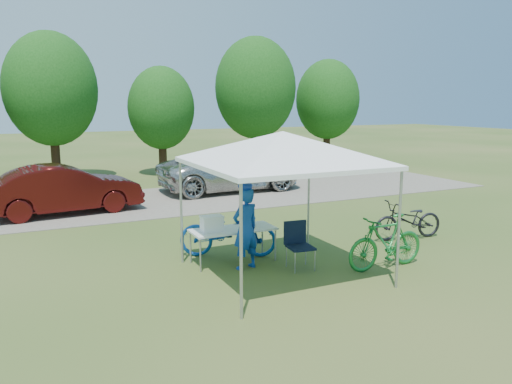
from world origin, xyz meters
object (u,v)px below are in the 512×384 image
(bike_green, at_px, (386,242))
(folding_table, at_px, (233,231))
(minivan, at_px, (231,170))
(cyclist, at_px, (245,229))
(bike_dark, at_px, (409,220))
(sedan, at_px, (64,189))
(bike_blue, at_px, (228,232))
(cooler, at_px, (212,223))
(folding_chair, at_px, (298,241))

(bike_green, bearing_deg, folding_table, -123.92)
(folding_table, relative_size, minivan, 0.32)
(cyclist, bearing_deg, bike_dark, 169.03)
(cyclist, distance_m, sedan, 7.30)
(cyclist, relative_size, bike_blue, 0.79)
(cyclist, bearing_deg, minivan, -125.45)
(bike_dark, bearing_deg, cyclist, -78.94)
(cyclist, bearing_deg, sedan, -82.31)
(cooler, height_order, bike_blue, bike_blue)
(cyclist, height_order, bike_green, cyclist)
(folding_table, xyz_separation_m, sedan, (-2.71, 6.27, 0.07))
(cooler, bearing_deg, bike_dark, -2.22)
(cooler, height_order, cyclist, cyclist)
(minivan, bearing_deg, bike_green, 175.78)
(folding_table, bearing_deg, minivan, 67.67)
(cooler, xyz_separation_m, bike_dark, (4.93, -0.19, -0.40))
(cyclist, bearing_deg, folding_table, -97.12)
(bike_dark, relative_size, sedan, 0.41)
(bike_blue, xyz_separation_m, minivan, (3.15, 7.40, 0.22))
(folding_table, distance_m, cooler, 0.50)
(cyclist, relative_size, sedan, 0.37)
(bike_green, distance_m, minivan, 9.49)
(bike_green, bearing_deg, bike_dark, 126.36)
(folding_table, bearing_deg, cyclist, -82.45)
(cyclist, distance_m, bike_blue, 0.93)
(folding_table, bearing_deg, bike_green, -32.81)
(folding_chair, distance_m, bike_dark, 3.51)
(folding_chair, height_order, bike_blue, bike_blue)
(folding_chair, relative_size, minivan, 0.17)
(folding_chair, distance_m, cyclist, 1.07)
(folding_table, xyz_separation_m, bike_dark, (4.48, -0.19, -0.20))
(bike_green, distance_m, sedan, 9.53)
(cyclist, xyz_separation_m, bike_dark, (4.41, 0.29, -0.34))
(bike_blue, distance_m, sedan, 6.48)
(folding_table, relative_size, bike_dark, 0.96)
(folding_table, bearing_deg, bike_dark, -2.44)
(bike_green, xyz_separation_m, sedan, (-5.28, 7.93, 0.20))
(minivan, bearing_deg, bike_dark, -171.35)
(bike_blue, xyz_separation_m, sedan, (-2.77, 5.86, 0.20))
(cooler, distance_m, bike_green, 3.46)
(folding_chair, relative_size, bike_blue, 0.45)
(folding_table, xyz_separation_m, cyclist, (0.06, -0.48, 0.14))
(bike_blue, bearing_deg, folding_table, -160.30)
(folding_chair, distance_m, bike_green, 1.73)
(bike_blue, xyz_separation_m, bike_dark, (4.42, -0.61, -0.07))
(bike_blue, bearing_deg, folding_chair, -115.38)
(bike_blue, height_order, sedan, sedan)
(minivan, relative_size, sedan, 1.22)
(cyclist, xyz_separation_m, bike_green, (2.50, -1.18, -0.27))
(minivan, bearing_deg, cooler, 154.52)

